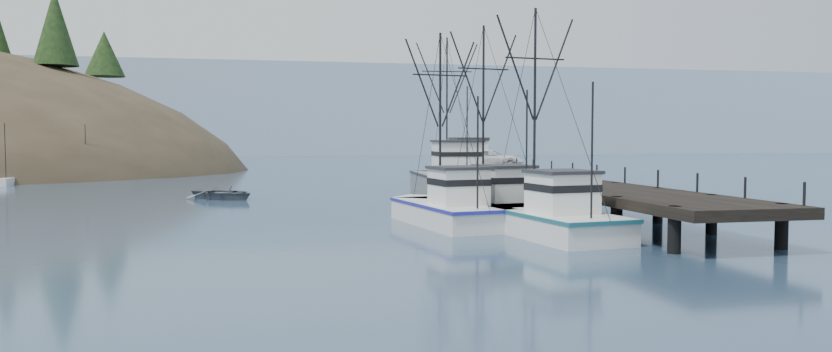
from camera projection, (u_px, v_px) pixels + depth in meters
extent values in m
plane|color=navy|center=(390.00, 248.00, 32.51)|extent=(400.00, 400.00, 0.00)
cube|color=black|center=(546.00, 182.00, 51.08)|extent=(6.00, 44.00, 0.50)
cylinder|color=black|center=(674.00, 230.00, 31.07)|extent=(0.56, 0.56, 2.00)
cylinder|color=black|center=(782.00, 226.00, 32.22)|extent=(0.56, 0.56, 2.00)
cylinder|color=black|center=(617.00, 217.00, 35.94)|extent=(0.56, 0.56, 2.00)
cylinder|color=black|center=(712.00, 215.00, 37.09)|extent=(0.56, 0.56, 2.00)
cylinder|color=black|center=(573.00, 207.00, 40.81)|extent=(0.56, 0.56, 2.00)
cylinder|color=black|center=(658.00, 205.00, 41.96)|extent=(0.56, 0.56, 2.00)
cylinder|color=black|center=(538.00, 200.00, 45.68)|extent=(0.56, 0.56, 2.00)
cylinder|color=black|center=(615.00, 198.00, 46.83)|extent=(0.56, 0.56, 2.00)
cylinder|color=black|center=(510.00, 194.00, 50.55)|extent=(0.56, 0.56, 2.00)
cylinder|color=black|center=(581.00, 192.00, 51.70)|extent=(0.56, 0.56, 2.00)
cylinder|color=black|center=(487.00, 189.00, 55.42)|extent=(0.56, 0.56, 2.00)
cylinder|color=black|center=(552.00, 187.00, 56.57)|extent=(0.56, 0.56, 2.00)
cylinder|color=black|center=(468.00, 184.00, 60.29)|extent=(0.56, 0.56, 2.00)
cylinder|color=black|center=(528.00, 183.00, 61.44)|extent=(0.56, 0.56, 2.00)
cylinder|color=black|center=(452.00, 181.00, 65.16)|extent=(0.56, 0.56, 2.00)
cylinder|color=black|center=(507.00, 180.00, 66.31)|extent=(0.56, 0.56, 2.00)
cylinder|color=black|center=(437.00, 178.00, 70.03)|extent=(0.56, 0.56, 2.00)
cylinder|color=black|center=(490.00, 177.00, 71.18)|extent=(0.56, 0.56, 2.00)
cube|color=beige|center=(0.00, 167.00, 85.32)|extent=(4.00, 5.00, 2.80)
cube|color=#9EB2C6|center=(309.00, 154.00, 200.28)|extent=(360.00, 40.00, 26.00)
cube|color=silver|center=(122.00, 154.00, 203.87)|extent=(180.00, 25.00, 18.00)
cube|color=silver|center=(86.00, 178.00, 81.39)|extent=(1.00, 3.50, 0.90)
cylinder|color=black|center=(86.00, 152.00, 81.24)|extent=(0.08, 0.08, 6.00)
cube|color=silver|center=(27.00, 175.00, 86.70)|extent=(1.00, 3.50, 0.90)
cylinder|color=black|center=(26.00, 151.00, 86.54)|extent=(0.08, 0.08, 6.00)
cube|color=silver|center=(6.00, 183.00, 73.38)|extent=(1.00, 3.50, 0.90)
cylinder|color=black|center=(5.00, 153.00, 73.23)|extent=(0.08, 0.08, 6.00)
cube|color=silver|center=(1.00, 176.00, 84.93)|extent=(1.00, 3.50, 0.90)
cylinder|color=black|center=(0.00, 151.00, 84.78)|extent=(0.08, 0.08, 6.00)
cube|color=silver|center=(549.00, 227.00, 36.67)|extent=(4.99, 10.00, 1.60)
cube|color=silver|center=(504.00, 217.00, 41.16)|extent=(3.71, 3.71, 1.60)
cube|color=#17535F|center=(549.00, 213.00, 36.63)|extent=(5.09, 10.26, 0.18)
cube|color=silver|center=(562.00, 193.00, 35.42)|extent=(2.96, 3.03, 1.90)
cube|color=#26262B|center=(562.00, 172.00, 35.37)|extent=(3.21, 3.30, 0.16)
cylinder|color=black|center=(535.00, 109.00, 37.73)|extent=(0.14, 0.14, 10.16)
cylinder|color=black|center=(592.00, 150.00, 33.01)|extent=(0.10, 0.10, 6.10)
cube|color=silver|center=(450.00, 217.00, 40.92)|extent=(4.93, 9.57, 1.60)
cube|color=silver|center=(420.00, 209.00, 45.19)|extent=(3.65, 3.65, 1.60)
cube|color=#202296|center=(450.00, 205.00, 40.88)|extent=(5.04, 9.82, 0.18)
cube|color=silver|center=(459.00, 187.00, 39.73)|extent=(2.92, 2.92, 1.90)
cube|color=#26262B|center=(459.00, 168.00, 39.67)|extent=(3.17, 3.18, 0.16)
cylinder|color=black|center=(440.00, 117.00, 41.93)|extent=(0.14, 0.14, 9.49)
cylinder|color=black|center=(478.00, 153.00, 37.44)|extent=(0.10, 0.10, 5.70)
cube|color=silver|center=(494.00, 213.00, 43.06)|extent=(5.09, 10.02, 1.60)
cube|color=silver|center=(460.00, 206.00, 47.50)|extent=(3.64, 3.64, 1.60)
cube|color=navy|center=(494.00, 201.00, 43.02)|extent=(5.20, 10.27, 0.18)
cube|color=silver|center=(504.00, 184.00, 41.82)|extent=(2.96, 3.06, 1.90)
cube|color=#26262B|center=(505.00, 166.00, 41.76)|extent=(3.21, 3.33, 0.16)
cylinder|color=black|center=(483.00, 112.00, 44.10)|extent=(0.14, 0.14, 10.23)
cylinder|color=black|center=(527.00, 148.00, 39.42)|extent=(0.10, 0.10, 6.14)
cube|color=slate|center=(452.00, 188.00, 59.92)|extent=(5.48, 13.80, 2.20)
cube|color=slate|center=(436.00, 182.00, 66.59)|extent=(4.70, 4.70, 2.20)
cube|color=black|center=(452.00, 175.00, 59.86)|extent=(5.60, 14.16, 0.18)
cube|color=silver|center=(457.00, 159.00, 58.07)|extent=(3.51, 4.01, 2.60)
cube|color=#26262B|center=(457.00, 141.00, 58.00)|extent=(3.81, 4.37, 0.16)
cylinder|color=black|center=(447.00, 105.00, 61.61)|extent=(0.14, 0.14, 11.24)
cylinder|color=black|center=(467.00, 132.00, 54.54)|extent=(0.10, 0.10, 6.75)
cube|color=silver|center=(469.00, 154.00, 68.05)|extent=(2.80, 3.00, 2.50)
cube|color=#26262B|center=(469.00, 139.00, 67.97)|extent=(3.00, 3.20, 0.30)
imported|color=white|center=(491.00, 159.00, 67.19)|extent=(6.62, 4.78, 1.67)
imported|color=#575B61|center=(224.00, 199.00, 57.91)|extent=(7.11, 7.21, 1.22)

